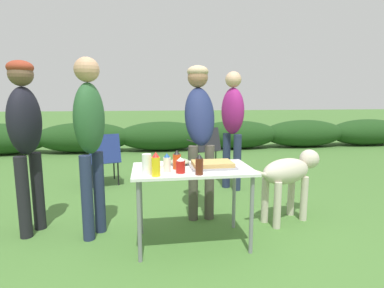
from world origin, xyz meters
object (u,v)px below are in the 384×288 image
(standing_person_in_olive_jacket, at_px, (200,120))
(camp_chair_near_hedge, at_px, (104,156))
(mixing_bowl, at_px, (180,162))
(plate_stack, at_px, (156,165))
(ketchup_bottle, at_px, (181,165))
(folding_table, at_px, (192,176))
(food_tray, at_px, (212,165))
(standing_person_in_navy_coat, at_px, (25,128))
(dog, at_px, (290,174))
(paper_cup_stack, at_px, (147,164))
(standing_person_in_gray_fleece, at_px, (233,119))
(standing_person_with_beanie, at_px, (90,130))
(camp_chair_green_behind_table, at_px, (204,146))
(mayo_bottle, at_px, (167,163))
(hot_sauce_bottle, at_px, (177,160))
(bbq_sauce_bottle, at_px, (199,165))
(mustard_bottle, at_px, (156,165))

(standing_person_in_olive_jacket, xyz_separation_m, camp_chair_near_hedge, (-1.28, 1.43, -0.66))
(mixing_bowl, bearing_deg, plate_stack, -175.52)
(ketchup_bottle, bearing_deg, camp_chair_near_hedge, 112.97)
(folding_table, bearing_deg, ketchup_bottle, -127.15)
(food_tray, distance_m, standing_person_in_navy_coat, 1.87)
(dog, bearing_deg, paper_cup_stack, -92.37)
(ketchup_bottle, relative_size, camp_chair_near_hedge, 0.17)
(plate_stack, relative_size, standing_person_in_gray_fleece, 0.13)
(camp_chair_near_hedge, bearing_deg, standing_person_with_beanie, -100.78)
(camp_chair_green_behind_table, bearing_deg, mixing_bowl, -120.64)
(mayo_bottle, relative_size, camp_chair_near_hedge, 0.20)
(plate_stack, xyz_separation_m, hot_sauce_bottle, (0.18, -0.14, 0.07))
(mixing_bowl, bearing_deg, standing_person_in_olive_jacket, 61.72)
(camp_chair_near_hedge, bearing_deg, mixing_bowl, -78.45)
(standing_person_with_beanie, distance_m, camp_chair_green_behind_table, 3.10)
(food_tray, bearing_deg, plate_stack, 164.52)
(standing_person_in_olive_jacket, bearing_deg, mayo_bottle, -118.31)
(folding_table, height_order, food_tray, food_tray)
(mixing_bowl, relative_size, bbq_sauce_bottle, 1.06)
(plate_stack, xyz_separation_m, bbq_sauce_bottle, (0.35, -0.38, 0.07))
(hot_sauce_bottle, distance_m, standing_person_in_olive_jacket, 0.83)
(paper_cup_stack, relative_size, ketchup_bottle, 1.27)
(folding_table, height_order, camp_chair_near_hedge, camp_chair_near_hedge)
(hot_sauce_bottle, xyz_separation_m, standing_person_in_olive_jacket, (0.33, 0.70, 0.31))
(folding_table, bearing_deg, standing_person_in_olive_jacket, 74.67)
(paper_cup_stack, xyz_separation_m, standing_person_in_navy_coat, (-1.18, 0.64, 0.26))
(food_tray, bearing_deg, camp_chair_green_behind_table, 80.47)
(mixing_bowl, xyz_separation_m, standing_person_in_olive_jacket, (0.29, 0.54, 0.36))
(standing_person_in_olive_jacket, bearing_deg, paper_cup_stack, -124.97)
(standing_person_in_navy_coat, distance_m, dog, 2.81)
(standing_person_in_navy_coat, bearing_deg, hot_sauce_bottle, -88.21)
(mixing_bowl, bearing_deg, hot_sauce_bottle, -105.07)
(camp_chair_green_behind_table, bearing_deg, ketchup_bottle, -119.55)
(mustard_bottle, distance_m, standing_person_with_beanie, 0.86)
(food_tray, bearing_deg, mustard_bottle, -156.40)
(folding_table, xyz_separation_m, camp_chair_near_hedge, (-1.10, 2.11, -0.20))
(mustard_bottle, xyz_separation_m, hot_sauce_bottle, (0.20, 0.23, -0.01))
(ketchup_bottle, height_order, standing_person_with_beanie, standing_person_with_beanie)
(folding_table, xyz_separation_m, standing_person_in_navy_coat, (-1.59, 0.46, 0.42))
(mustard_bottle, relative_size, mayo_bottle, 1.22)
(folding_table, relative_size, camp_chair_near_hedge, 1.32)
(paper_cup_stack, relative_size, standing_person_in_olive_jacket, 0.10)
(mustard_bottle, relative_size, standing_person_in_navy_coat, 0.12)
(paper_cup_stack, distance_m, mayo_bottle, 0.19)
(mustard_bottle, height_order, mayo_bottle, mustard_bottle)
(mayo_bottle, xyz_separation_m, standing_person_in_olive_jacket, (0.43, 0.80, 0.31))
(camp_chair_green_behind_table, bearing_deg, bbq_sauce_bottle, -116.56)
(plate_stack, distance_m, hot_sauce_bottle, 0.24)
(mustard_bottle, distance_m, ketchup_bottle, 0.23)
(food_tray, distance_m, camp_chair_green_behind_table, 2.95)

